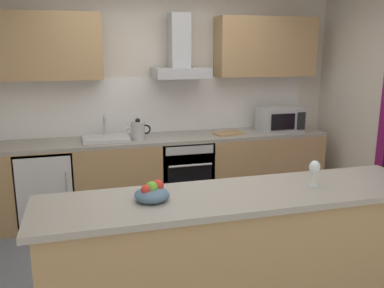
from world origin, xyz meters
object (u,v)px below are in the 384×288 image
at_px(sink, 106,138).
at_px(range_hood, 180,58).
at_px(wine_glass, 315,168).
at_px(kettle, 138,130).
at_px(fruit_bowl, 152,193).
at_px(refrigerator, 47,187).
at_px(chopping_board, 228,133).
at_px(microwave, 280,119).
at_px(oven, 183,173).

xyz_separation_m(sink, range_hood, (0.88, 0.12, 0.86)).
relative_size(range_hood, wine_glass, 4.05).
distance_m(kettle, fruit_bowl, 2.07).
height_order(kettle, wine_glass, kettle).
xyz_separation_m(refrigerator, chopping_board, (2.08, -0.02, 0.49)).
bearing_deg(kettle, fruit_bowl, -95.81).
bearing_deg(wine_glass, kettle, 113.86).
relative_size(microwave, wine_glass, 2.81).
xyz_separation_m(kettle, range_hood, (0.53, 0.16, 0.78)).
xyz_separation_m(oven, fruit_bowl, (-0.74, -2.09, 0.54)).
bearing_deg(range_hood, sink, -172.32).
bearing_deg(refrigerator, oven, 0.10).
relative_size(refrigerator, range_hood, 1.18).
relative_size(wine_glass, chopping_board, 0.52).
xyz_separation_m(microwave, kettle, (-1.75, -0.01, -0.04)).
bearing_deg(sink, refrigerator, -178.80).
bearing_deg(fruit_bowl, kettle, 84.19).
relative_size(oven, range_hood, 1.11).
bearing_deg(fruit_bowl, range_hood, 71.63).
bearing_deg(chopping_board, range_hood, 164.34).
relative_size(fruit_bowl, chopping_board, 0.65).
bearing_deg(sink, fruit_bowl, -86.14).
bearing_deg(kettle, chopping_board, 0.53).
bearing_deg(oven, microwave, -1.31).
height_order(oven, sink, sink).
bearing_deg(microwave, wine_glass, -111.74).
distance_m(oven, range_hood, 1.33).
distance_m(wine_glass, chopping_board, 2.10).
relative_size(refrigerator, kettle, 2.94).
relative_size(microwave, range_hood, 0.69).
distance_m(microwave, fruit_bowl, 2.84).
bearing_deg(fruit_bowl, refrigerator, 110.87).
relative_size(kettle, chopping_board, 0.85).
distance_m(kettle, range_hood, 0.96).
relative_size(refrigerator, fruit_bowl, 3.86).
xyz_separation_m(microwave, sink, (-2.10, 0.04, -0.12)).
relative_size(sink, wine_glass, 2.81).
distance_m(refrigerator, fruit_bowl, 2.31).
xyz_separation_m(range_hood, fruit_bowl, (-0.74, -2.22, -0.79)).
height_order(wine_glass, chopping_board, wine_glass).
xyz_separation_m(microwave, chopping_board, (-0.67, 0.00, -0.14)).
bearing_deg(refrigerator, kettle, -1.77).
height_order(microwave, chopping_board, microwave).
height_order(oven, fruit_bowl, fruit_bowl).
relative_size(kettle, fruit_bowl, 1.31).
height_order(microwave, sink, microwave).
distance_m(refrigerator, sink, 0.83).
distance_m(wine_glass, fruit_bowl, 1.13).
height_order(microwave, kettle, microwave).
bearing_deg(kettle, microwave, 0.19).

